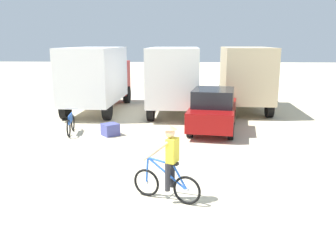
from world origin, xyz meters
The scene contains 8 objects.
ground_plane centered at (0.00, 0.00, 0.00)m, with size 120.00×120.00×0.00m, color beige.
box_truck_avon_van centered at (-4.13, 12.29, 1.87)m, with size 2.54×6.81×3.35m.
box_truck_white_box centered at (-0.06, 12.20, 1.87)m, with size 2.43×6.76×3.35m.
box_truck_tan_camper centered at (3.71, 13.30, 1.87)m, with size 2.59×6.82×3.35m.
sedan_parked centered at (1.70, 8.13, 0.88)m, with size 2.37×4.42×1.76m.
cyclist_orange_shirt centered at (0.18, 1.22, 0.85)m, with size 1.62×0.80×1.82m.
bicycle_spare centered at (-4.07, 7.32, 0.40)m, with size 0.50×1.72×0.97m.
supply_crate centered at (-2.42, 7.12, 0.24)m, with size 0.58×0.57×0.47m, color #4C5199.
Camera 1 is at (0.57, -6.58, 3.63)m, focal length 38.47 mm.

